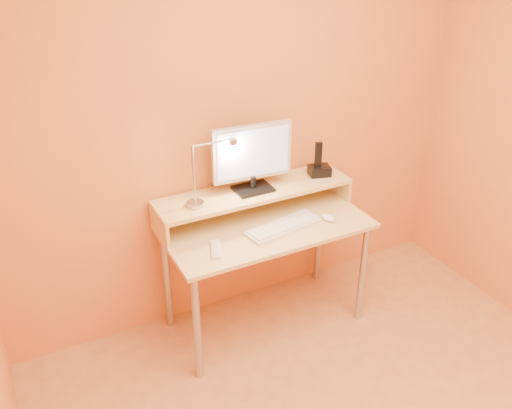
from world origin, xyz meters
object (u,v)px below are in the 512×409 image
mouse (328,218)px  remote_control (215,249)px  phone_dock (319,171)px  keyboard (283,227)px  lamp_base (195,204)px  monitor_panel (252,152)px

mouse → remote_control: bearing=167.4°
phone_dock → keyboard: 0.49m
lamp_base → remote_control: bearing=-87.2°
monitor_panel → phone_dock: monitor_panel is taller
mouse → remote_control: 0.72m
lamp_base → keyboard: (0.45, -0.21, -0.16)m
lamp_base → phone_dock: bearing=2.0°
keyboard → remote_control: bearing=175.5°
monitor_panel → phone_dock: bearing=3.1°
remote_control → mouse: bearing=20.8°
keyboard → remote_control: size_ratio=2.70×
lamp_base → phone_dock: size_ratio=0.77×
keyboard → monitor_panel: bearing=98.1°
monitor_panel → keyboard: monitor_panel is taller
monitor_panel → mouse: bearing=-33.5°
phone_dock → mouse: size_ratio=1.34×
lamp_base → keyboard: size_ratio=0.22×
phone_dock → mouse: phone_dock is taller
lamp_base → mouse: bearing=-18.1°
monitor_panel → lamp_base: (-0.38, -0.04, -0.23)m
phone_dock → lamp_base: bearing=-163.0°
monitor_panel → keyboard: 0.46m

